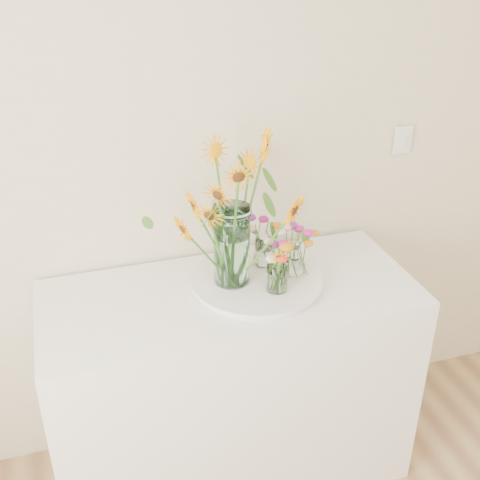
{
  "coord_description": "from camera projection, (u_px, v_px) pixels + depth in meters",
  "views": [
    {
      "loc": [
        -0.75,
        0.14,
        2.13
      ],
      "look_at": [
        -0.19,
        1.93,
        1.11
      ],
      "focal_mm": 45.0,
      "sensor_mm": 36.0,
      "label": 1
    }
  ],
  "objects": [
    {
      "name": "counter",
      "position": [
        231.0,
        384.0,
        2.44
      ],
      "size": [
        1.4,
        0.6,
        0.9
      ],
      "primitive_type": "cube",
      "color": "white",
      "rests_on": "ground_plane"
    },
    {
      "name": "small_vase_a",
      "position": [
        277.0,
        275.0,
        2.16
      ],
      "size": [
        0.1,
        0.1,
        0.13
      ],
      "primitive_type": "cylinder",
      "rotation": [
        0.0,
        0.0,
        0.4
      ],
      "color": "white",
      "rests_on": "tray"
    },
    {
      "name": "small_vase_c",
      "position": [
        264.0,
        252.0,
        2.32
      ],
      "size": [
        0.09,
        0.09,
        0.12
      ],
      "primitive_type": "cylinder",
      "rotation": [
        0.0,
        0.0,
        -0.37
      ],
      "color": "white",
      "rests_on": "tray"
    },
    {
      "name": "wildflower_posy_a",
      "position": [
        277.0,
        265.0,
        2.14
      ],
      "size": [
        0.17,
        0.17,
        0.22
      ],
      "primitive_type": null,
      "color": "orange",
      "rests_on": "tray"
    },
    {
      "name": "wildflower_posy_b",
      "position": [
        295.0,
        250.0,
        2.24
      ],
      "size": [
        0.19,
        0.19,
        0.21
      ],
      "primitive_type": null,
      "color": "orange",
      "rests_on": "tray"
    },
    {
      "name": "tray",
      "position": [
        257.0,
        281.0,
        2.27
      ],
      "size": [
        0.48,
        0.48,
        0.02
      ],
      "primitive_type": "cylinder",
      "color": "white",
      "rests_on": "counter"
    },
    {
      "name": "mason_jar",
      "position": [
        232.0,
        245.0,
        2.17
      ],
      "size": [
        0.13,
        0.13,
        0.31
      ],
      "primitive_type": "cylinder",
      "rotation": [
        0.0,
        0.0,
        0.01
      ],
      "color": "#B9F7E8",
      "rests_on": "tray"
    },
    {
      "name": "sunflower_bouquet",
      "position": [
        231.0,
        211.0,
        2.1
      ],
      "size": [
        0.78,
        0.78,
        0.59
      ],
      "primitive_type": null,
      "rotation": [
        0.0,
        0.0,
        0.01
      ],
      "color": "#F99C05",
      "rests_on": "tray"
    },
    {
      "name": "wildflower_posy_c",
      "position": [
        264.0,
        242.0,
        2.3
      ],
      "size": [
        0.18,
        0.18,
        0.21
      ],
      "primitive_type": null,
      "color": "orange",
      "rests_on": "tray"
    },
    {
      "name": "small_vase_b",
      "position": [
        295.0,
        261.0,
        2.26
      ],
      "size": [
        0.09,
        0.09,
        0.12
      ],
      "primitive_type": null,
      "rotation": [
        0.0,
        0.0,
        0.04
      ],
      "color": "white",
      "rests_on": "tray"
    }
  ]
}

